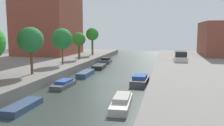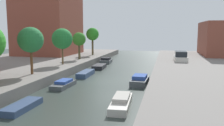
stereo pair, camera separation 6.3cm
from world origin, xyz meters
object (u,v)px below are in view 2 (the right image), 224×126
(street_tree_2, at_px, (31,40))
(parked_car, at_px, (181,57))
(moored_boat_left_3, at_px, (86,74))
(moored_boat_right_2, at_px, (121,102))
(apartment_tower_far, at_px, (48,6))
(moored_boat_left_1, at_px, (22,106))
(moored_boat_left_2, at_px, (64,84))
(street_tree_4, at_px, (79,39))
(moored_boat_left_5, at_px, (106,61))
(street_tree_5, at_px, (92,34))
(moored_boat_right_3, at_px, (140,80))
(street_tree_3, at_px, (62,39))
(moored_boat_left_4, at_px, (99,67))

(street_tree_2, bearing_deg, parked_car, 43.85)
(moored_boat_left_3, relative_size, moored_boat_right_2, 0.92)
(apartment_tower_far, bearing_deg, moored_boat_left_1, -65.84)
(apartment_tower_far, xyz_separation_m, moored_boat_left_2, (12.71, -21.51, -10.06))
(apartment_tower_far, bearing_deg, street_tree_4, -37.62)
(moored_boat_left_2, distance_m, moored_boat_left_3, 6.06)
(apartment_tower_far, xyz_separation_m, moored_boat_left_5, (12.33, -3.21, -9.96))
(moored_boat_left_1, distance_m, moored_boat_right_2, 6.99)
(street_tree_5, distance_m, moored_boat_right_3, 22.41)
(street_tree_3, xyz_separation_m, moored_boat_left_4, (4.10, 3.62, -4.17))
(street_tree_4, xyz_separation_m, moored_boat_left_1, (3.93, -21.59, -3.94))
(moored_boat_left_3, bearing_deg, apartment_tower_far, 129.80)
(street_tree_3, height_order, moored_boat_left_4, street_tree_3)
(apartment_tower_far, distance_m, moored_boat_right_3, 29.04)
(street_tree_5, height_order, moored_boat_left_3, street_tree_5)
(moored_boat_left_3, bearing_deg, street_tree_3, 149.92)
(street_tree_3, bearing_deg, moored_boat_left_4, 41.42)
(street_tree_3, relative_size, moored_boat_right_2, 1.10)
(street_tree_5, height_order, moored_boat_right_2, street_tree_5)
(street_tree_3, height_order, moored_boat_left_2, street_tree_3)
(moored_boat_left_3, xyz_separation_m, moored_boat_right_3, (7.02, -3.24, 0.14))
(apartment_tower_far, relative_size, moored_boat_left_2, 5.38)
(moored_boat_left_1, height_order, moored_boat_left_2, moored_boat_left_2)
(moored_boat_left_1, relative_size, moored_boat_right_2, 0.81)
(moored_boat_right_3, bearing_deg, moored_boat_left_5, 116.03)
(apartment_tower_far, distance_m, parked_car, 26.68)
(apartment_tower_far, height_order, street_tree_2, apartment_tower_far)
(moored_boat_right_2, distance_m, moored_boat_right_3, 7.56)
(moored_boat_right_2, bearing_deg, moored_boat_left_4, 111.16)
(apartment_tower_far, height_order, moored_boat_right_3, apartment_tower_far)
(apartment_tower_far, bearing_deg, parked_car, -12.52)
(moored_boat_left_2, distance_m, moored_boat_left_5, 18.30)
(moored_boat_left_5, bearing_deg, street_tree_5, 135.49)
(moored_boat_left_4, bearing_deg, moored_boat_left_1, -90.51)
(moored_boat_right_3, bearing_deg, street_tree_2, -169.96)
(moored_boat_left_5, xyz_separation_m, moored_boat_right_2, (7.05, -23.02, -0.04))
(moored_boat_left_4, relative_size, moored_boat_right_2, 0.79)
(parked_car, height_order, moored_boat_left_4, parked_car)
(moored_boat_left_2, height_order, moored_boat_right_3, moored_boat_right_3)
(street_tree_5, distance_m, moored_boat_left_3, 16.87)
(apartment_tower_far, distance_m, street_tree_2, 23.19)
(street_tree_2, distance_m, moored_boat_left_1, 9.68)
(street_tree_4, bearing_deg, moored_boat_left_4, -33.31)
(parked_car, distance_m, moored_boat_right_3, 14.09)
(street_tree_3, distance_m, moored_boat_left_3, 6.29)
(parked_car, relative_size, moored_boat_left_2, 1.37)
(street_tree_3, bearing_deg, moored_boat_right_2, -51.16)
(moored_boat_left_2, xyz_separation_m, moored_boat_right_3, (7.18, 2.82, 0.13))
(moored_boat_left_3, relative_size, moored_boat_left_4, 1.16)
(apartment_tower_far, xyz_separation_m, street_tree_5, (8.79, 0.27, -5.49))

